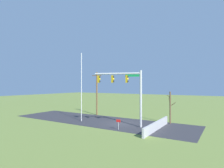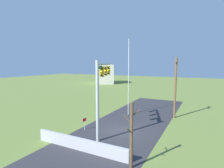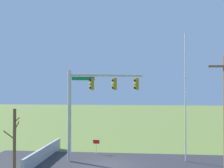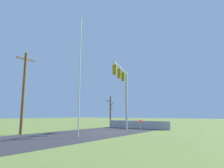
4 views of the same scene
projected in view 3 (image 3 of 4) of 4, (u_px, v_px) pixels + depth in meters
The scene contains 8 objects.
ground_plane at pixel (109, 165), 21.13m from camera, with size 160.00×160.00×0.00m, color olive.
road_surface at pixel (164, 166), 20.71m from camera, with size 28.00×8.00×0.01m, color #2D2D33.
sidewalk_corner at pixel (57, 161), 22.27m from camera, with size 6.00×6.00×0.01m, color #B7B5AD.
retaining_fence at pixel (44, 153), 22.75m from camera, with size 0.20×8.41×1.00m, color #A8A8AD.
signal_mast at pixel (91, 97), 22.63m from camera, with size 5.81×2.14×7.07m.
flagpole at pixel (185, 97), 22.15m from camera, with size 0.10×0.10×9.94m, color silver.
bare_tree at pixel (14, 142), 18.35m from camera, with size 1.27×1.02×4.35m.
open_sign at pixel (96, 144), 24.65m from camera, with size 0.56×0.04×1.22m.
Camera 3 is at (-2.41, 21.09, 5.59)m, focal length 45.92 mm.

